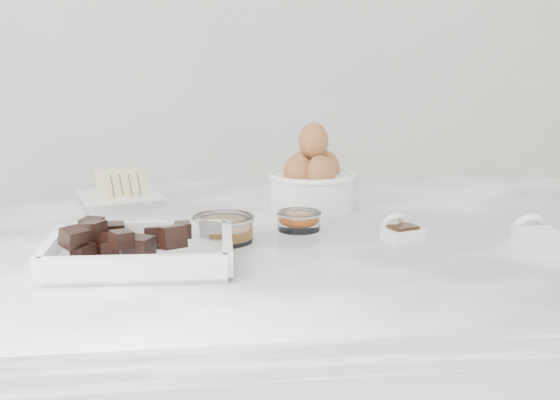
{
  "coord_description": "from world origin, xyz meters",
  "views": [
    {
      "loc": [
        -0.13,
        -1.07,
        1.22
      ],
      "look_at": [
        0.02,
        0.03,
        0.98
      ],
      "focal_mm": 50.0,
      "sensor_mm": 36.0,
      "label": 1
    }
  ],
  "objects_px": {
    "chocolate_dish": "(140,245)",
    "honey_bowl": "(224,228)",
    "vanilla_spoon": "(400,231)",
    "salt_spoon": "(535,234)",
    "sugar_ramekin": "(316,197)",
    "butter_plate": "(118,191)",
    "egg_bowl": "(312,180)",
    "zest_bowl": "(299,220)"
  },
  "relations": [
    {
      "from": "egg_bowl",
      "to": "vanilla_spoon",
      "type": "bearing_deg",
      "value": -68.6
    },
    {
      "from": "chocolate_dish",
      "to": "zest_bowl",
      "type": "relative_size",
      "value": 3.64
    },
    {
      "from": "zest_bowl",
      "to": "vanilla_spoon",
      "type": "bearing_deg",
      "value": -29.74
    },
    {
      "from": "butter_plate",
      "to": "chocolate_dish",
      "type": "bearing_deg",
      "value": -82.44
    },
    {
      "from": "salt_spoon",
      "to": "chocolate_dish",
      "type": "bearing_deg",
      "value": -178.0
    },
    {
      "from": "zest_bowl",
      "to": "vanilla_spoon",
      "type": "relative_size",
      "value": 0.93
    },
    {
      "from": "chocolate_dish",
      "to": "honey_bowl",
      "type": "distance_m",
      "value": 0.14
    },
    {
      "from": "sugar_ramekin",
      "to": "salt_spoon",
      "type": "distance_m",
      "value": 0.35
    },
    {
      "from": "honey_bowl",
      "to": "vanilla_spoon",
      "type": "distance_m",
      "value": 0.24
    },
    {
      "from": "chocolate_dish",
      "to": "sugar_ramekin",
      "type": "bearing_deg",
      "value": 43.22
    },
    {
      "from": "honey_bowl",
      "to": "zest_bowl",
      "type": "height_order",
      "value": "honey_bowl"
    },
    {
      "from": "sugar_ramekin",
      "to": "honey_bowl",
      "type": "bearing_deg",
      "value": -135.04
    },
    {
      "from": "butter_plate",
      "to": "egg_bowl",
      "type": "distance_m",
      "value": 0.33
    },
    {
      "from": "salt_spoon",
      "to": "sugar_ramekin",
      "type": "bearing_deg",
      "value": 138.11
    },
    {
      "from": "chocolate_dish",
      "to": "honey_bowl",
      "type": "bearing_deg",
      "value": 40.53
    },
    {
      "from": "butter_plate",
      "to": "honey_bowl",
      "type": "relative_size",
      "value": 1.83
    },
    {
      "from": "sugar_ramekin",
      "to": "honey_bowl",
      "type": "relative_size",
      "value": 0.86
    },
    {
      "from": "egg_bowl",
      "to": "salt_spoon",
      "type": "bearing_deg",
      "value": -45.66
    },
    {
      "from": "honey_bowl",
      "to": "butter_plate",
      "type": "bearing_deg",
      "value": 120.02
    },
    {
      "from": "chocolate_dish",
      "to": "butter_plate",
      "type": "xyz_separation_m",
      "value": [
        -0.05,
        0.36,
        -0.0
      ]
    },
    {
      "from": "egg_bowl",
      "to": "zest_bowl",
      "type": "distance_m",
      "value": 0.15
    },
    {
      "from": "egg_bowl",
      "to": "butter_plate",
      "type": "bearing_deg",
      "value": 164.97
    },
    {
      "from": "chocolate_dish",
      "to": "butter_plate",
      "type": "height_order",
      "value": "chocolate_dish"
    },
    {
      "from": "butter_plate",
      "to": "zest_bowl",
      "type": "height_order",
      "value": "butter_plate"
    },
    {
      "from": "chocolate_dish",
      "to": "sugar_ramekin",
      "type": "xyz_separation_m",
      "value": [
        0.26,
        0.25,
        0.0
      ]
    },
    {
      "from": "honey_bowl",
      "to": "salt_spoon",
      "type": "height_order",
      "value": "salt_spoon"
    },
    {
      "from": "salt_spoon",
      "to": "butter_plate",
      "type": "bearing_deg",
      "value": 148.69
    },
    {
      "from": "sugar_ramekin",
      "to": "egg_bowl",
      "type": "relative_size",
      "value": 0.51
    },
    {
      "from": "chocolate_dish",
      "to": "vanilla_spoon",
      "type": "xyz_separation_m",
      "value": [
        0.35,
        0.07,
        -0.01
      ]
    },
    {
      "from": "sugar_ramekin",
      "to": "egg_bowl",
      "type": "height_order",
      "value": "egg_bowl"
    },
    {
      "from": "butter_plate",
      "to": "vanilla_spoon",
      "type": "height_order",
      "value": "butter_plate"
    },
    {
      "from": "egg_bowl",
      "to": "honey_bowl",
      "type": "height_order",
      "value": "egg_bowl"
    },
    {
      "from": "chocolate_dish",
      "to": "butter_plate",
      "type": "distance_m",
      "value": 0.37
    },
    {
      "from": "egg_bowl",
      "to": "chocolate_dish",
      "type": "bearing_deg",
      "value": -133.35
    },
    {
      "from": "chocolate_dish",
      "to": "zest_bowl",
      "type": "bearing_deg",
      "value": 32.41
    },
    {
      "from": "chocolate_dish",
      "to": "salt_spoon",
      "type": "distance_m",
      "value": 0.52
    },
    {
      "from": "sugar_ramekin",
      "to": "chocolate_dish",
      "type": "bearing_deg",
      "value": -136.78
    },
    {
      "from": "honey_bowl",
      "to": "vanilla_spoon",
      "type": "relative_size",
      "value": 1.22
    },
    {
      "from": "zest_bowl",
      "to": "honey_bowl",
      "type": "bearing_deg",
      "value": -157.19
    },
    {
      "from": "butter_plate",
      "to": "vanilla_spoon",
      "type": "distance_m",
      "value": 0.5
    },
    {
      "from": "zest_bowl",
      "to": "vanilla_spoon",
      "type": "distance_m",
      "value": 0.15
    },
    {
      "from": "butter_plate",
      "to": "egg_bowl",
      "type": "bearing_deg",
      "value": -15.03
    }
  ]
}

